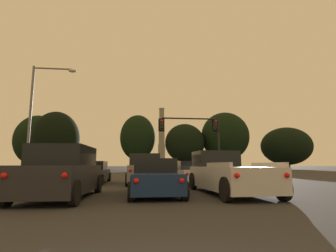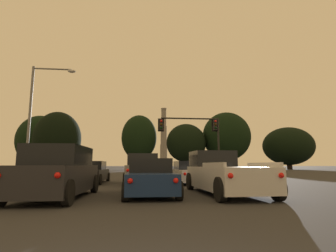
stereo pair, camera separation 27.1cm
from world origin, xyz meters
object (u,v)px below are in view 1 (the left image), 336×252
Objects in this scene: sedan_center_lane_second at (154,178)px; sedan_right_lane_front at (190,173)px; pickup_truck_right_lane_second at (226,174)px; traffic_light_overhead_right at (198,131)px; sedan_left_lane_front at (92,173)px; suv_center_lane_front at (144,169)px; suv_left_lane_second at (63,173)px; smokestack at (162,143)px; street_lamp at (38,109)px.

sedan_right_lane_front is at bearing 65.79° from sedan_center_lane_second.
sedan_center_lane_second is 0.85× the size of pickup_truck_right_lane_second.
sedan_right_lane_front is 0.79× the size of traffic_light_overhead_right.
sedan_center_lane_second is 0.79× the size of traffic_light_overhead_right.
sedan_right_lane_front is 6.46m from sedan_left_lane_front.
sedan_center_lane_second is 6.06m from suv_center_lane_front.
sedan_center_lane_second is 0.95× the size of suv_left_lane_second.
suv_center_lane_front is 0.12× the size of smokestack.
traffic_light_overhead_right is (8.67, 6.29, 3.70)m from sedan_left_lane_front.
sedan_right_lane_front is 0.12× the size of smokestack.
street_lamp is at bearing 160.43° from sedan_right_lane_front.
sedan_left_lane_front is 159.43m from smokestack.
suv_center_lane_front is at bearing -125.21° from traffic_light_overhead_right.
sedan_center_lane_second is 0.96× the size of suv_center_lane_front.
pickup_truck_right_lane_second is (6.68, -7.15, 0.14)m from sedan_left_lane_front.
smokestack reaches higher than sedan_center_lane_second.
sedan_right_lane_front is at bearing 90.87° from pickup_truck_right_lane_second.
smokestack is (15.02, 164.86, 14.96)m from sedan_center_lane_second.
smokestack is at bearing 85.18° from suv_left_lane_second.
suv_center_lane_front is at bearing -18.54° from sedan_left_lane_front.
sedan_right_lane_front is at bearing -94.43° from smokestack.
suv_center_lane_front is at bearing -25.24° from street_lamp.
pickup_truck_right_lane_second is at bearing -88.82° from sedan_right_lane_front.
sedan_center_lane_second is 14.90m from traffic_light_overhead_right.
smokestack is (9.99, 151.33, 11.26)m from traffic_light_overhead_right.
suv_left_lane_second is (-6.09, -7.06, 0.23)m from sedan_right_lane_front.
street_lamp is (-8.35, 9.88, 4.75)m from sedan_center_lane_second.
smokestack reaches higher than suv_center_lane_front.
suv_center_lane_front reaches higher than sedan_right_lane_front.
sedan_left_lane_front is 8.03m from suv_left_lane_second.
suv_center_lane_front is at bearing 67.13° from suv_left_lane_second.
suv_center_lane_front reaches higher than sedan_left_lane_front.
traffic_light_overhead_right is (8.38, 14.32, 3.47)m from suv_left_lane_second.
pickup_truck_right_lane_second is (3.29, -5.97, -0.09)m from suv_center_lane_front.
pickup_truck_right_lane_second is at bearing -40.67° from street_lamp.
sedan_center_lane_second is at bearing -95.21° from smokestack.
street_lamp is 0.22× the size of smokestack.
pickup_truck_right_lane_second is 0.14× the size of smokestack.
street_lamp is at bearing -98.58° from smokestack.
sedan_center_lane_second is 3.44m from suv_left_lane_second.
pickup_truck_right_lane_second reaches higher than sedan_center_lane_second.
pickup_truck_right_lane_second is 1.12× the size of suv_left_lane_second.
street_lamp reaches higher than sedan_left_lane_front.
traffic_light_overhead_right reaches higher than suv_left_lane_second.
sedan_center_lane_second is 166.21m from smokestack.
suv_left_lane_second is at bearing -120.33° from traffic_light_overhead_right.
traffic_light_overhead_right is at bearing 55.60° from suv_center_lane_front.
sedan_left_lane_front is at bearing -144.02° from traffic_light_overhead_right.
traffic_light_overhead_right reaches higher than sedan_right_lane_front.
pickup_truck_right_lane_second reaches higher than sedan_left_lane_front.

